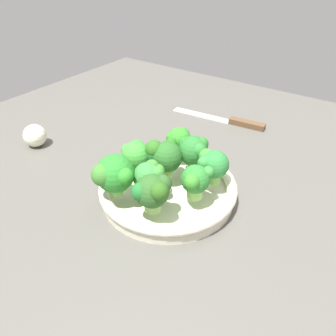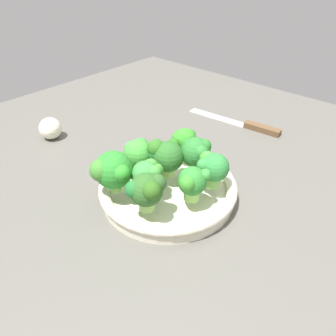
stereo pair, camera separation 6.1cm
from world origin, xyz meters
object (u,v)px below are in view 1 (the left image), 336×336
Objects in this scene: broccoli_floret_1 at (114,174)px; broccoli_floret_2 at (213,165)px; broccoli_floret_4 at (153,191)px; broccoli_floret_8 at (136,155)px; broccoli_floret_6 at (178,140)px; bowl at (168,189)px; knife at (230,121)px; broccoli_floret_0 at (164,155)px; broccoli_floret_5 at (196,180)px; broccoli_floret_3 at (194,150)px; broccoli_floret_7 at (150,176)px; garlic_bulb at (35,136)px.

broccoli_floret_2 is at bearing -42.60° from broccoli_floret_1.
broccoli_floret_4 reaches higher than broccoli_floret_8.
bowl is at bearing -157.60° from broccoli_floret_6.
broccoli_floret_8 is 37.39cm from knife.
broccoli_floret_0 is at bearing -64.80° from broccoli_floret_8.
bowl is 3.34× the size of broccoli_floret_1.
broccoli_floret_3 is at bearing 33.81° from broccoli_floret_5.
bowl is 8.84cm from broccoli_floret_3.
broccoli_floret_4 is at bearing -136.76° from broccoli_floret_7.
broccoli_floret_4 reaches higher than broccoli_floret_2.
broccoli_floret_0 is at bearing -84.02° from garlic_bulb.
broccoli_floret_3 is 1.33× the size of garlic_bulb.
bowl is at bearing -30.76° from broccoli_floret_1.
garlic_bulb is (-2.05, 37.23, 0.82)cm from bowl.
broccoli_floret_7 is 41.02cm from knife.
garlic_bulb is (-6.42, 44.06, -4.97)cm from broccoli_floret_2.
broccoli_floret_7 is at bearing 113.10° from broccoli_floret_5.
broccoli_floret_3 is (14.62, -6.91, -0.04)cm from broccoli_floret_1.
bowl is 4.05× the size of broccoli_floret_8.
broccoli_floret_6 is 13.78cm from broccoli_floret_7.
broccoli_floret_2 is 5.58cm from broccoli_floret_5.
broccoli_floret_6 reaches higher than garlic_bulb.
broccoli_floret_8 is (7.93, 1.86, -0.88)cm from broccoli_floret_1.
broccoli_floret_6 is at bearing 13.43° from broccoli_floret_0.
broccoli_floret_6 reaches higher than broccoli_floret_7.
broccoli_floret_6 is 10.37cm from broccoli_floret_8.
broccoli_floret_2 reaches higher than knife.
broccoli_floret_3 is at bearing 3.86° from broccoli_floret_4.
broccoli_floret_2 is at bearing -41.39° from broccoli_floret_7.
broccoli_floret_0 is 1.06× the size of broccoli_floret_4.
garlic_bulb reaches higher than bowl.
broccoli_floret_1 is at bearing 135.10° from broccoli_floret_7.
broccoli_floret_5 is at bearing -91.95° from broccoli_floret_8.
broccoli_floret_5 is 0.24× the size of knife.
knife is at bearing 9.27° from broccoli_floret_4.
broccoli_floret_0 is 0.27× the size of knife.
broccoli_floret_5 is (-1.20, -6.55, 5.49)cm from bowl.
broccoli_floret_7 is at bearing -120.50° from broccoli_floret_8.
knife is at bearing 5.14° from broccoli_floret_7.
broccoli_floret_4 reaches higher than knife.
broccoli_floret_8 is (7.43, 9.73, -0.46)cm from broccoli_floret_4.
knife is at bearing 19.72° from broccoli_floret_2.
bowl is 9.96cm from broccoli_floret_2.
broccoli_floret_3 is 8.65cm from broccoli_floret_5.
broccoli_floret_3 reaches higher than knife.
broccoli_floret_3 reaches higher than broccoli_floret_2.
broccoli_floret_2 is (13.03, -11.98, -0.53)cm from broccoli_floret_1.
broccoli_floret_3 is 31.57cm from knife.
bowl is at bearing -172.87° from knife.
broccoli_floret_0 reaches higher than broccoli_floret_4.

